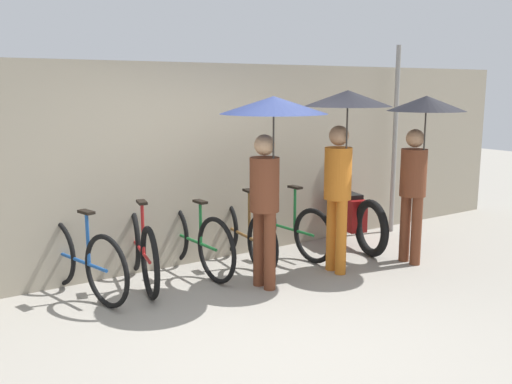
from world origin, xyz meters
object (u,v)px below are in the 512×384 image
(parked_bicycle_3, at_px, (243,233))
(motorcycle, at_px, (347,215))
(parked_bicycle_2, at_px, (193,239))
(pedestrian_trailing, at_px, (421,137))
(pedestrian_center, at_px, (344,132))
(parked_bicycle_1, at_px, (141,249))
(parked_bicycle_4, at_px, (285,226))
(pedestrian_leading, at_px, (271,135))
(parked_bicycle_0, at_px, (80,260))

(parked_bicycle_3, relative_size, motorcycle, 0.89)
(parked_bicycle_2, xyz_separation_m, pedestrian_trailing, (2.43, -1.28, 1.20))
(pedestrian_center, bearing_deg, motorcycle, -132.06)
(parked_bicycle_2, relative_size, pedestrian_trailing, 0.85)
(parked_bicycle_3, bearing_deg, parked_bicycle_1, 96.53)
(parked_bicycle_4, relative_size, pedestrian_trailing, 0.85)
(pedestrian_center, xyz_separation_m, pedestrian_trailing, (1.02, -0.24, -0.08))
(parked_bicycle_1, distance_m, parked_bicycle_4, 2.04)
(parked_bicycle_4, distance_m, pedestrian_leading, 1.93)
(parked_bicycle_4, xyz_separation_m, pedestrian_leading, (-0.95, -1.03, 1.32))
(parked_bicycle_3, bearing_deg, pedestrian_center, -138.80)
(parked_bicycle_0, bearing_deg, parked_bicycle_2, -101.33)
(pedestrian_center, distance_m, motorcycle, 1.83)
(parked_bicycle_4, bearing_deg, parked_bicycle_1, 86.35)
(parked_bicycle_3, distance_m, pedestrian_trailing, 2.47)
(pedestrian_center, distance_m, pedestrian_trailing, 1.05)
(parked_bicycle_1, relative_size, pedestrian_center, 0.82)
(pedestrian_leading, distance_m, pedestrian_center, 1.00)
(parked_bicycle_2, xyz_separation_m, parked_bicycle_3, (0.68, -0.03, -0.02))
(pedestrian_leading, relative_size, pedestrian_trailing, 1.00)
(pedestrian_leading, distance_m, motorcycle, 2.50)
(parked_bicycle_1, bearing_deg, parked_bicycle_4, -76.99)
(parked_bicycle_2, distance_m, pedestrian_trailing, 3.00)
(parked_bicycle_4, relative_size, motorcycle, 0.90)
(parked_bicycle_4, xyz_separation_m, motorcycle, (1.00, -0.12, 0.05))
(parked_bicycle_4, distance_m, motorcycle, 1.00)
(parked_bicycle_0, relative_size, parked_bicycle_4, 0.96)
(parked_bicycle_0, height_order, pedestrian_trailing, pedestrian_trailing)
(parked_bicycle_1, xyz_separation_m, motorcycle, (3.04, -0.07, 0.02))
(parked_bicycle_2, bearing_deg, pedestrian_leading, -161.54)
(parked_bicycle_4, height_order, pedestrian_center, pedestrian_center)
(parked_bicycle_1, height_order, pedestrian_leading, pedestrian_leading)
(parked_bicycle_2, xyz_separation_m, pedestrian_leading, (0.41, -1.03, 1.30))
(parked_bicycle_3, relative_size, pedestrian_center, 0.82)
(parked_bicycle_3, bearing_deg, parked_bicycle_0, 96.72)
(parked_bicycle_0, distance_m, parked_bicycle_3, 2.04)
(pedestrian_leading, bearing_deg, parked_bicycle_3, -112.14)
(parked_bicycle_1, height_order, parked_bicycle_3, parked_bicycle_1)
(pedestrian_center, height_order, motorcycle, pedestrian_center)
(parked_bicycle_4, bearing_deg, pedestrian_leading, 132.17)
(parked_bicycle_2, relative_size, pedestrian_leading, 0.85)
(pedestrian_trailing, bearing_deg, parked_bicycle_3, -36.12)
(pedestrian_trailing, xyz_separation_m, motorcycle, (-0.07, 1.17, -1.18))
(parked_bicycle_3, height_order, pedestrian_center, pedestrian_center)
(pedestrian_trailing, bearing_deg, parked_bicycle_0, -18.26)
(motorcycle, bearing_deg, parked_bicycle_1, 101.82)
(parked_bicycle_0, relative_size, parked_bicycle_1, 0.97)
(parked_bicycle_1, height_order, parked_bicycle_2, parked_bicycle_1)
(motorcycle, bearing_deg, pedestrian_trailing, -163.54)
(parked_bicycle_4, relative_size, pedestrian_center, 0.83)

